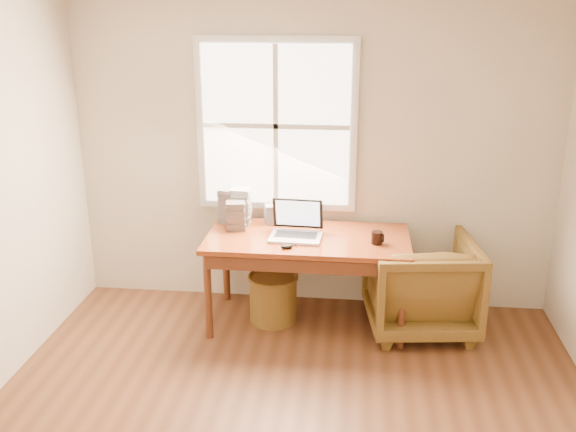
{
  "coord_description": "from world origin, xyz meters",
  "views": [
    {
      "loc": [
        0.38,
        -2.93,
        2.52
      ],
      "look_at": [
        -0.14,
        1.65,
        0.97
      ],
      "focal_mm": 40.0,
      "sensor_mm": 36.0,
      "label": 1
    }
  ],
  "objects_px": {
    "laptop": "(296,222)",
    "cd_stack_a": "(241,206)",
    "desk": "(308,239)",
    "coffee_mug": "(377,238)",
    "wicker_stool": "(273,299)",
    "armchair": "(421,284)"
  },
  "relations": [
    {
      "from": "laptop",
      "to": "cd_stack_a",
      "type": "relative_size",
      "value": 1.3
    },
    {
      "from": "desk",
      "to": "coffee_mug",
      "type": "height_order",
      "value": "coffee_mug"
    },
    {
      "from": "wicker_stool",
      "to": "cd_stack_a",
      "type": "xyz_separation_m",
      "value": [
        -0.3,
        0.26,
        0.71
      ]
    },
    {
      "from": "wicker_stool",
      "to": "laptop",
      "type": "xyz_separation_m",
      "value": [
        0.19,
        -0.06,
        0.7
      ]
    },
    {
      "from": "cd_stack_a",
      "to": "wicker_stool",
      "type": "bearing_deg",
      "value": -40.52
    },
    {
      "from": "armchair",
      "to": "laptop",
      "type": "bearing_deg",
      "value": -3.87
    },
    {
      "from": "laptop",
      "to": "cd_stack_a",
      "type": "xyz_separation_m",
      "value": [
        -0.49,
        0.32,
        0.01
      ]
    },
    {
      "from": "cd_stack_a",
      "to": "coffee_mug",
      "type": "bearing_deg",
      "value": -17.57
    },
    {
      "from": "desk",
      "to": "cd_stack_a",
      "type": "height_order",
      "value": "cd_stack_a"
    },
    {
      "from": "laptop",
      "to": "wicker_stool",
      "type": "bearing_deg",
      "value": 164.57
    },
    {
      "from": "wicker_stool",
      "to": "laptop",
      "type": "distance_m",
      "value": 0.72
    },
    {
      "from": "desk",
      "to": "laptop",
      "type": "relative_size",
      "value": 4.08
    },
    {
      "from": "laptop",
      "to": "cd_stack_a",
      "type": "distance_m",
      "value": 0.58
    },
    {
      "from": "desk",
      "to": "armchair",
      "type": "distance_m",
      "value": 0.97
    },
    {
      "from": "desk",
      "to": "laptop",
      "type": "distance_m",
      "value": 0.19
    },
    {
      "from": "armchair",
      "to": "wicker_stool",
      "type": "height_order",
      "value": "armchair"
    },
    {
      "from": "coffee_mug",
      "to": "armchair",
      "type": "bearing_deg",
      "value": -9.73
    },
    {
      "from": "armchair",
      "to": "laptop",
      "type": "height_order",
      "value": "laptop"
    },
    {
      "from": "desk",
      "to": "laptop",
      "type": "xyz_separation_m",
      "value": [
        -0.09,
        -0.06,
        0.16
      ]
    },
    {
      "from": "armchair",
      "to": "wicker_stool",
      "type": "distance_m",
      "value": 1.2
    },
    {
      "from": "wicker_stool",
      "to": "cd_stack_a",
      "type": "height_order",
      "value": "cd_stack_a"
    },
    {
      "from": "coffee_mug",
      "to": "cd_stack_a",
      "type": "distance_m",
      "value": 1.18
    }
  ]
}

